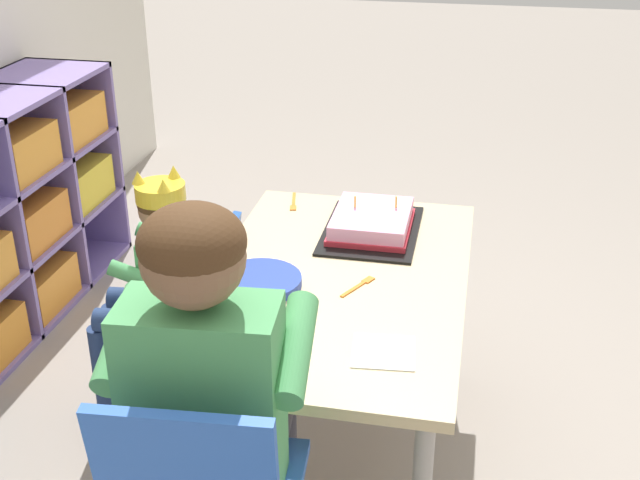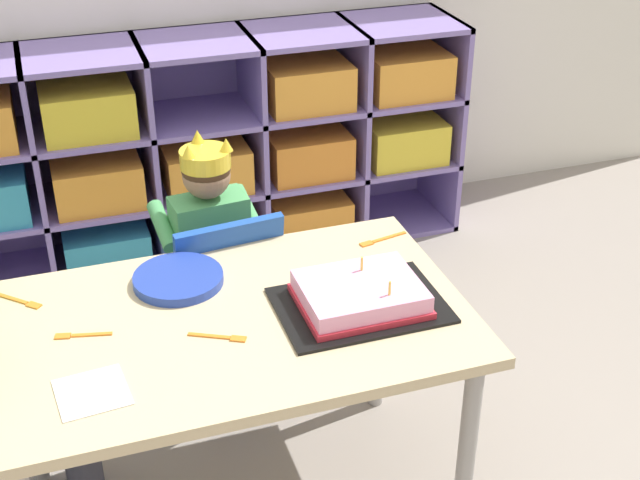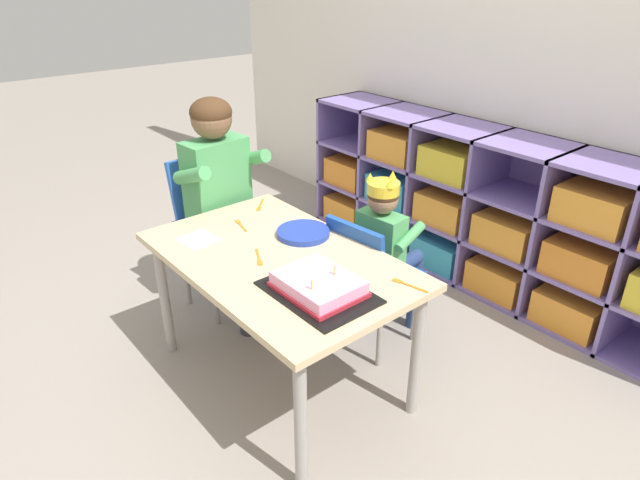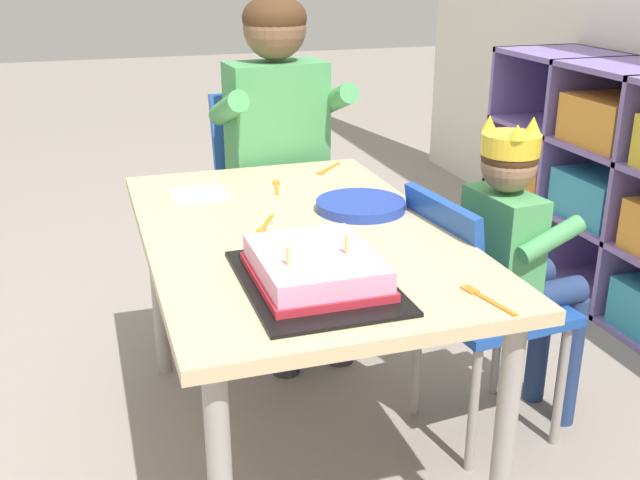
# 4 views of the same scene
# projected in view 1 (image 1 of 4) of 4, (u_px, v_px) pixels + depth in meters

# --- Properties ---
(ground) EXTENTS (16.00, 16.00, 0.00)m
(ground) POSITION_uv_depth(u_px,v_px,m) (335.00, 456.00, 2.43)
(ground) COLOR gray
(activity_table) EXTENTS (1.11, 0.69, 0.61)m
(activity_table) POSITION_uv_depth(u_px,v_px,m) (337.00, 299.00, 2.20)
(activity_table) COLOR #D1B789
(activity_table) RESTS_ON ground
(classroom_chair_blue) EXTENTS (0.36, 0.38, 0.67)m
(classroom_chair_blue) POSITION_uv_depth(u_px,v_px,m) (194.00, 314.00, 2.40)
(classroom_chair_blue) COLOR #1E4CA8
(classroom_chair_blue) RESTS_ON ground
(child_with_crown) EXTENTS (0.31, 0.31, 0.84)m
(child_with_crown) POSITION_uv_depth(u_px,v_px,m) (153.00, 274.00, 2.36)
(child_with_crown) COLOR #4C9E5B
(child_with_crown) RESTS_ON ground
(adult_helper_seated) EXTENTS (0.45, 0.42, 1.09)m
(adult_helper_seated) POSITION_uv_depth(u_px,v_px,m) (212.00, 381.00, 1.62)
(adult_helper_seated) COLOR #4C9E5B
(adult_helper_seated) RESTS_ON ground
(birthday_cake_on_tray) EXTENTS (0.39, 0.28, 0.10)m
(birthday_cake_on_tray) POSITION_uv_depth(u_px,v_px,m) (372.00, 223.00, 2.42)
(birthday_cake_on_tray) COLOR black
(birthday_cake_on_tray) RESTS_ON activity_table
(paper_plate_stack) EXTENTS (0.22, 0.22, 0.02)m
(paper_plate_stack) POSITION_uv_depth(u_px,v_px,m) (259.00, 281.00, 2.13)
(paper_plate_stack) COLOR #233DA3
(paper_plate_stack) RESTS_ON activity_table
(paper_napkin_square) EXTENTS (0.16, 0.16, 0.00)m
(paper_napkin_square) POSITION_uv_depth(u_px,v_px,m) (383.00, 352.00, 1.85)
(paper_napkin_square) COLOR white
(paper_napkin_square) RESTS_ON activity_table
(fork_scattered_mid_table) EXTENTS (0.14, 0.04, 0.00)m
(fork_scattered_mid_table) POSITION_uv_depth(u_px,v_px,m) (294.00, 203.00, 2.63)
(fork_scattered_mid_table) COLOR orange
(fork_scattered_mid_table) RESTS_ON activity_table
(fork_near_child_seat) EXTENTS (0.11, 0.11, 0.00)m
(fork_near_child_seat) POSITION_uv_depth(u_px,v_px,m) (199.00, 362.00, 1.81)
(fork_near_child_seat) COLOR orange
(fork_near_child_seat) RESTS_ON activity_table
(fork_near_cake_tray) EXTENTS (0.13, 0.04, 0.00)m
(fork_near_cake_tray) POSITION_uv_depth(u_px,v_px,m) (292.00, 343.00, 1.88)
(fork_near_cake_tray) COLOR orange
(fork_near_cake_tray) RESTS_ON activity_table
(fork_beside_plate_stack) EXTENTS (0.13, 0.08, 0.00)m
(fork_beside_plate_stack) POSITION_uv_depth(u_px,v_px,m) (359.00, 285.00, 2.13)
(fork_beside_plate_stack) COLOR orange
(fork_beside_plate_stack) RESTS_ON activity_table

